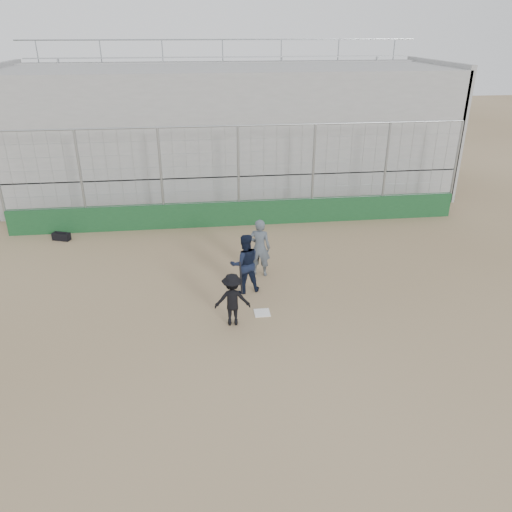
{
  "coord_description": "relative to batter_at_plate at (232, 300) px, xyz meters",
  "views": [
    {
      "loc": [
        -1.67,
        -12.07,
        7.43
      ],
      "look_at": [
        0.0,
        1.4,
        1.15
      ],
      "focal_mm": 35.0,
      "sensor_mm": 36.0,
      "label": 1
    }
  ],
  "objects": [
    {
      "name": "ground",
      "position": [
        0.87,
        0.43,
        -0.75
      ],
      "size": [
        90.0,
        90.0,
        0.0
      ],
      "primitive_type": "plane",
      "color": "brown",
      "rests_on": "ground"
    },
    {
      "name": "home_plate",
      "position": [
        0.87,
        0.43,
        -0.74
      ],
      "size": [
        0.44,
        0.44,
        0.02
      ],
      "primitive_type": "cube",
      "color": "white",
      "rests_on": "ground"
    },
    {
      "name": "catcher_crouched",
      "position": [
        0.52,
        1.74,
        -0.12
      ],
      "size": [
        1.04,
        0.88,
        1.27
      ],
      "color": "black",
      "rests_on": "ground"
    },
    {
      "name": "equipment_bag",
      "position": [
        -6.01,
        6.66,
        -0.61
      ],
      "size": [
        0.72,
        0.49,
        0.32
      ],
      "color": "black",
      "rests_on": "ground"
    },
    {
      "name": "bleachers",
      "position": [
        0.87,
        12.38,
        2.17
      ],
      "size": [
        20.25,
        6.7,
        6.98
      ],
      "color": "gray",
      "rests_on": "ground"
    },
    {
      "name": "backstop",
      "position": [
        0.87,
        7.43,
        0.21
      ],
      "size": [
        18.1,
        0.25,
        4.04
      ],
      "color": "#133C1D",
      "rests_on": "ground"
    },
    {
      "name": "umpire",
      "position": [
        1.11,
        2.85,
        0.11
      ],
      "size": [
        0.81,
        0.66,
        1.73
      ],
      "primitive_type": "imported",
      "rotation": [
        0.0,
        0.0,
        2.82
      ],
      "color": "#454E57",
      "rests_on": "ground"
    },
    {
      "name": "batter_at_plate",
      "position": [
        0.0,
        0.0,
        0.0
      ],
      "size": [
        1.0,
        0.75,
        1.68
      ],
      "color": "black",
      "rests_on": "ground"
    }
  ]
}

